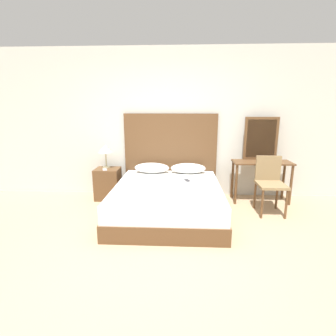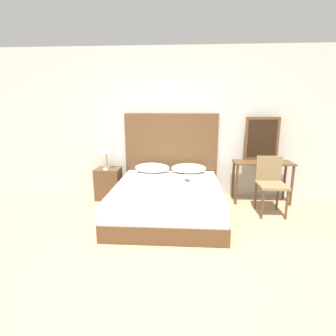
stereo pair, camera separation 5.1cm
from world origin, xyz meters
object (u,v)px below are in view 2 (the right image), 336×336
Objects in this scene: nightstand at (109,183)px; vanity_desk at (262,169)px; phone_on_nightstand at (105,169)px; bed at (168,200)px; chair at (270,181)px; table_lamp at (106,149)px; phone_on_bed at (187,180)px.

vanity_desk reaches higher than nightstand.
bed is at bearing -27.48° from phone_on_nightstand.
vanity_desk is 1.12× the size of chair.
table_lamp is at bearing 178.47° from vanity_desk.
nightstand is 0.64× the size of chair.
table_lamp is at bearing 146.47° from bed.
table_lamp reaches higher than phone_on_bed.
bed is 3.38× the size of nightstand.
table_lamp is 2.80m from vanity_desk.
vanity_desk is (2.76, 0.10, 0.02)m from phone_on_nightstand.
vanity_desk is (2.78, -0.07, -0.32)m from table_lamp.
chair reaches higher than phone_on_bed.
phone_on_nightstand is (-1.45, 0.32, 0.08)m from phone_on_bed.
nightstand is 3.44× the size of phone_on_nightstand.
table_lamp is at bearing 96.48° from phone_on_nightstand.
table_lamp reaches higher than phone_on_nightstand.
vanity_desk is at bearing 17.87° from phone_on_bed.
nightstand is (-1.13, 0.70, 0.04)m from bed.
phone_on_bed is at bearing 177.70° from chair.
phone_on_bed is at bearing -12.42° from phone_on_nightstand.
bed is 2.15× the size of chair.
phone_on_bed reaches higher than bed.
chair is at bearing -7.69° from phone_on_nightstand.
nightstand is 0.56× the size of vanity_desk.
phone_on_bed is at bearing -18.65° from table_lamp.
chair reaches higher than phone_on_nightstand.
chair reaches higher than vanity_desk.
phone_on_nightstand is at bearing 152.52° from bed.
bed is 4.52× the size of table_lamp.
phone_on_bed is 1.49m from phone_on_nightstand.
table_lamp is at bearing 161.35° from phone_on_bed.
table_lamp is 0.48× the size of chair.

